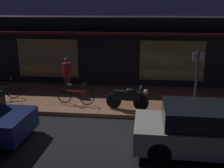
{
  "coord_description": "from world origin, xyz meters",
  "views": [
    {
      "loc": [
        1.6,
        -8.22,
        4.05
      ],
      "look_at": [
        0.46,
        2.4,
        0.95
      ],
      "focal_mm": 42.19,
      "sensor_mm": 36.0,
      "label": 1
    }
  ],
  "objects_px": {
    "parked_car_far": "(205,130)",
    "sign_post": "(197,77)",
    "bicycle_parked": "(2,92)",
    "motorcycle": "(128,97)",
    "bicycle_extra": "(75,96)",
    "person_photographer": "(67,75)"
  },
  "relations": [
    {
      "from": "parked_car_far",
      "to": "sign_post",
      "type": "bearing_deg",
      "value": 84.92
    },
    {
      "from": "bicycle_parked",
      "to": "person_photographer",
      "type": "bearing_deg",
      "value": 26.77
    },
    {
      "from": "motorcycle",
      "to": "bicycle_parked",
      "type": "relative_size",
      "value": 1.15
    },
    {
      "from": "motorcycle",
      "to": "sign_post",
      "type": "bearing_deg",
      "value": 2.48
    },
    {
      "from": "parked_car_far",
      "to": "bicycle_parked",
      "type": "bearing_deg",
      "value": 157.28
    },
    {
      "from": "parked_car_far",
      "to": "bicycle_extra",
      "type": "bearing_deg",
      "value": 145.43
    },
    {
      "from": "motorcycle",
      "to": "bicycle_parked",
      "type": "xyz_separation_m",
      "value": [
        -5.57,
        0.54,
        -0.14
      ]
    },
    {
      "from": "sign_post",
      "to": "bicycle_parked",
      "type": "bearing_deg",
      "value": 177.02
    },
    {
      "from": "bicycle_extra",
      "to": "parked_car_far",
      "type": "xyz_separation_m",
      "value": [
        4.57,
        -3.15,
        0.2
      ]
    },
    {
      "from": "motorcycle",
      "to": "sign_post",
      "type": "height_order",
      "value": "sign_post"
    },
    {
      "from": "bicycle_parked",
      "to": "sign_post",
      "type": "relative_size",
      "value": 0.62
    },
    {
      "from": "bicycle_parked",
      "to": "bicycle_extra",
      "type": "xyz_separation_m",
      "value": [
        3.33,
        -0.16,
        0.0
      ]
    },
    {
      "from": "sign_post",
      "to": "person_photographer",
      "type": "bearing_deg",
      "value": 162.72
    },
    {
      "from": "motorcycle",
      "to": "parked_car_far",
      "type": "distance_m",
      "value": 3.62
    },
    {
      "from": "person_photographer",
      "to": "sign_post",
      "type": "distance_m",
      "value": 5.85
    },
    {
      "from": "bicycle_parked",
      "to": "parked_car_far",
      "type": "distance_m",
      "value": 8.56
    },
    {
      "from": "bicycle_extra",
      "to": "motorcycle",
      "type": "bearing_deg",
      "value": -9.6
    },
    {
      "from": "motorcycle",
      "to": "person_photographer",
      "type": "relative_size",
      "value": 1.02
    },
    {
      "from": "bicycle_parked",
      "to": "bicycle_extra",
      "type": "distance_m",
      "value": 3.33
    },
    {
      "from": "bicycle_parked",
      "to": "sign_post",
      "type": "height_order",
      "value": "sign_post"
    },
    {
      "from": "bicycle_extra",
      "to": "sign_post",
      "type": "bearing_deg",
      "value": -3.16
    },
    {
      "from": "bicycle_extra",
      "to": "parked_car_far",
      "type": "height_order",
      "value": "parked_car_far"
    }
  ]
}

